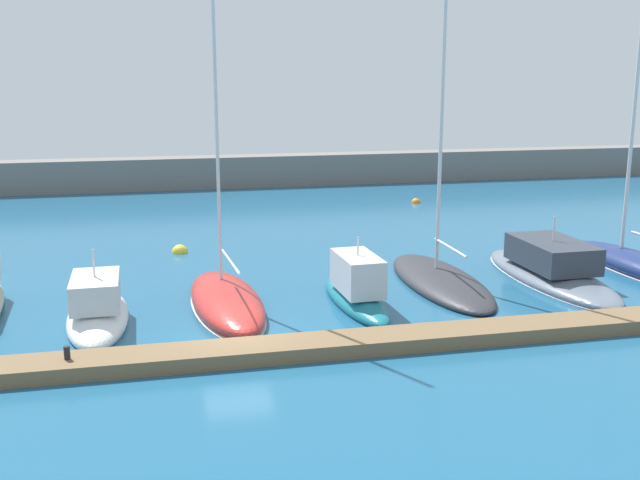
% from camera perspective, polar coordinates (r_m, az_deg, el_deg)
% --- Properties ---
extents(ground_plane, '(121.36, 121.36, 0.00)m').
position_cam_1_polar(ground_plane, '(27.67, -6.34, -7.52)').
color(ground_plane, '#1E567A').
extents(dock_pier, '(44.75, 1.68, 0.51)m').
position_cam_1_polar(dock_pier, '(25.69, -5.82, -8.53)').
color(dock_pier, brown).
rests_on(dock_pier, ground_plane).
extents(breakwater_seawall, '(109.22, 2.43, 2.60)m').
position_cam_1_polar(breakwater_seawall, '(63.62, -10.29, 5.08)').
color(breakwater_seawall, slate).
rests_on(breakwater_seawall, ground_plane).
extents(motorboat_white_fourth, '(2.40, 7.08, 3.42)m').
position_cam_1_polar(motorboat_white_fourth, '(30.38, -16.64, -5.17)').
color(motorboat_white_fourth, white).
rests_on(motorboat_white_fourth, ground_plane).
extents(sailboat_red_fifth, '(3.31, 8.87, 18.54)m').
position_cam_1_polar(sailboat_red_fifth, '(31.10, -7.16, -4.52)').
color(sailboat_red_fifth, '#B72D28').
rests_on(sailboat_red_fifth, ground_plane).
extents(motorboat_teal_sixth, '(2.02, 6.91, 3.25)m').
position_cam_1_polar(motorboat_teal_sixth, '(31.24, 2.77, -3.72)').
color(motorboat_teal_sixth, '#19707F').
rests_on(motorboat_teal_sixth, ground_plane).
extents(sailboat_charcoal_seventh, '(3.35, 9.89, 15.59)m').
position_cam_1_polar(sailboat_charcoal_seventh, '(34.76, 9.17, -3.00)').
color(sailboat_charcoal_seventh, '#2D2D33').
rests_on(sailboat_charcoal_seventh, ground_plane).
extents(motorboat_slate_eighth, '(3.39, 10.51, 3.38)m').
position_cam_1_polar(motorboat_slate_eighth, '(36.62, 17.18, -2.17)').
color(motorboat_slate_eighth, slate).
rests_on(motorboat_slate_eighth, ground_plane).
extents(sailboat_navy_ninth, '(2.91, 10.22, 20.92)m').
position_cam_1_polar(sailboat_navy_ninth, '(39.55, 23.25, -1.54)').
color(sailboat_navy_ninth, navy).
rests_on(sailboat_navy_ninth, ground_plane).
extents(mooring_buoy_orange, '(0.68, 0.68, 0.68)m').
position_cam_1_polar(mooring_buoy_orange, '(56.18, 7.34, 2.84)').
color(mooring_buoy_orange, orange).
rests_on(mooring_buoy_orange, ground_plane).
extents(mooring_buoy_yellow, '(0.87, 0.87, 0.87)m').
position_cam_1_polar(mooring_buoy_yellow, '(41.01, -10.66, -0.95)').
color(mooring_buoy_yellow, yellow).
rests_on(mooring_buoy_yellow, ground_plane).
extents(dock_bollard, '(0.20, 0.20, 0.44)m').
position_cam_1_polar(dock_bollard, '(25.53, -18.77, -8.16)').
color(dock_bollard, black).
rests_on(dock_bollard, dock_pier).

